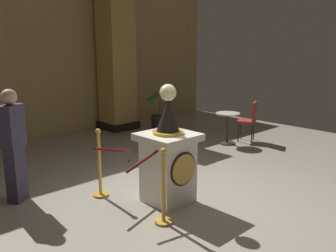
# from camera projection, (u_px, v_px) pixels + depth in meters

# --- Properties ---
(ground_plane) EXTENTS (11.78, 11.78, 0.00)m
(ground_plane) POSITION_uv_depth(u_px,v_px,m) (177.00, 194.00, 5.59)
(ground_plane) COLOR #9E9384
(back_wall) EXTENTS (11.78, 0.16, 3.82)m
(back_wall) POSITION_uv_depth(u_px,v_px,m) (31.00, 60.00, 8.72)
(back_wall) COLOR tan
(back_wall) RESTS_ON ground_plane
(pedestal_clock) EXTENTS (0.75, 0.75, 1.74)m
(pedestal_clock) POSITION_uv_depth(u_px,v_px,m) (168.00, 158.00, 5.21)
(pedestal_clock) COLOR silver
(pedestal_clock) RESTS_ON ground_plane
(stanchion_near) EXTENTS (0.24, 0.24, 1.06)m
(stanchion_near) POSITION_uv_depth(u_px,v_px,m) (100.00, 173.00, 5.47)
(stanchion_near) COLOR gold
(stanchion_near) RESTS_ON ground_plane
(stanchion_far) EXTENTS (0.24, 0.24, 1.01)m
(stanchion_far) POSITION_uv_depth(u_px,v_px,m) (163.00, 197.00, 4.62)
(stanchion_far) COLOR gold
(stanchion_far) RESTS_ON ground_plane
(velvet_rope) EXTENTS (0.72, 0.74, 0.22)m
(velvet_rope) POSITION_uv_depth(u_px,v_px,m) (128.00, 155.00, 4.95)
(velvet_rope) COLOR #591419
(column_right) EXTENTS (0.92, 0.92, 3.67)m
(column_right) POSITION_uv_depth(u_px,v_px,m) (116.00, 62.00, 9.74)
(column_right) COLOR black
(column_right) RESTS_ON ground_plane
(potted_palm_right) EXTENTS (0.83, 0.80, 1.19)m
(potted_palm_right) POSITION_uv_depth(u_px,v_px,m) (161.00, 120.00, 9.34)
(potted_palm_right) COLOR black
(potted_palm_right) RESTS_ON ground_plane
(bystander_guest) EXTENTS (0.42, 0.39, 1.67)m
(bystander_guest) POSITION_uv_depth(u_px,v_px,m) (13.00, 143.00, 5.18)
(bystander_guest) COLOR #383347
(bystander_guest) RESTS_ON ground_plane
(cafe_table) EXTENTS (0.56, 0.56, 0.74)m
(cafe_table) POSITION_uv_depth(u_px,v_px,m) (228.00, 124.00, 8.42)
(cafe_table) COLOR #332D28
(cafe_table) RESTS_ON ground_plane
(cafe_chair_red) EXTENTS (0.53, 0.53, 0.96)m
(cafe_chair_red) POSITION_uv_depth(u_px,v_px,m) (250.00, 118.00, 8.63)
(cafe_chair_red) COLOR black
(cafe_chair_red) RESTS_ON ground_plane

